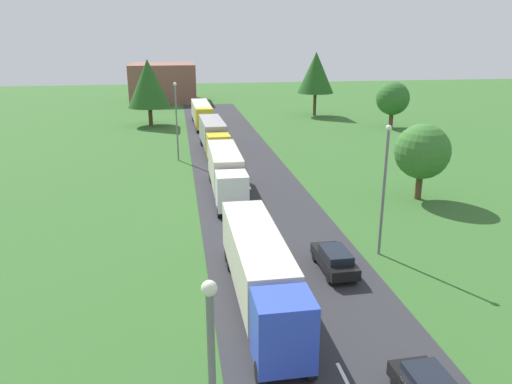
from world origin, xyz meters
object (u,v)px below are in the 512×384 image
(truck_lead, at_px, (260,269))
(tree_maple, at_px, (393,98))
(car_second, at_px, (335,259))
(tree_oak, at_px, (422,152))
(tree_pine, at_px, (148,83))
(lamppost_second, at_px, (384,185))
(distant_building, at_px, (163,82))
(truck_third, at_px, (213,135))
(lamppost_third, at_px, (176,118))
(tree_birch, at_px, (316,73))
(truck_fourth, at_px, (202,113))
(truck_second, at_px, (226,171))

(truck_lead, xyz_separation_m, tree_maple, (28.50, 48.76, 2.21))
(car_second, distance_m, tree_oak, 17.12)
(car_second, xyz_separation_m, tree_pine, (-12.98, 52.91, 5.63))
(lamppost_second, relative_size, distant_building, 0.62)
(truck_third, bearing_deg, tree_pine, 112.13)
(lamppost_third, relative_size, tree_pine, 0.86)
(lamppost_third, relative_size, tree_birch, 0.80)
(lamppost_second, xyz_separation_m, tree_birch, (11.28, 56.50, 2.63))
(truck_fourth, distance_m, car_second, 51.35)
(truck_fourth, height_order, tree_oak, tree_oak)
(truck_fourth, height_order, distant_building, distant_building)
(truck_third, relative_size, car_second, 2.89)
(truck_lead, xyz_separation_m, lamppost_third, (-3.90, 32.61, 2.67))
(truck_third, bearing_deg, car_second, -81.77)
(truck_third, bearing_deg, distant_building, 97.65)
(truck_third, xyz_separation_m, tree_pine, (-8.27, 20.34, 4.30))
(car_second, distance_m, tree_birch, 60.76)
(tree_maple, xyz_separation_m, tree_pine, (-36.42, 7.29, 2.09))
(truck_fourth, bearing_deg, truck_second, -89.63)
(truck_fourth, bearing_deg, lamppost_third, -100.09)
(lamppost_second, bearing_deg, truck_fourth, 100.15)
(lamppost_second, height_order, lamppost_third, lamppost_third)
(lamppost_second, height_order, tree_oak, lamppost_second)
(distant_building, bearing_deg, lamppost_third, -87.30)
(truck_lead, relative_size, truck_fourth, 1.01)
(truck_lead, relative_size, tree_oak, 2.01)
(truck_third, relative_size, tree_birch, 1.17)
(tree_maple, bearing_deg, lamppost_third, -153.51)
(tree_pine, relative_size, distant_building, 0.74)
(truck_fourth, xyz_separation_m, lamppost_third, (-3.85, -21.62, 2.76))
(truck_second, bearing_deg, truck_lead, -90.52)
(lamppost_third, bearing_deg, distant_building, 92.70)
(truck_second, xyz_separation_m, truck_third, (0.18, 16.73, -0.04))
(lamppost_third, xyz_separation_m, tree_birch, (23.91, 29.07, 2.51))
(car_second, height_order, lamppost_third, lamppost_third)
(truck_third, height_order, lamppost_third, lamppost_third)
(tree_oak, bearing_deg, truck_lead, -136.89)
(tree_oak, bearing_deg, truck_second, 167.71)
(truck_lead, distance_m, tree_maple, 56.52)
(tree_oak, bearing_deg, tree_birch, 85.65)
(truck_fourth, height_order, lamppost_second, lamppost_second)
(tree_pine, bearing_deg, lamppost_second, -71.89)
(truck_second, bearing_deg, lamppost_second, -58.23)
(tree_oak, distance_m, tree_birch, 46.48)
(truck_lead, bearing_deg, truck_third, 89.43)
(lamppost_third, bearing_deg, tree_pine, 99.71)
(truck_third, bearing_deg, tree_birch, 52.88)
(lamppost_third, distance_m, tree_maple, 36.21)
(car_second, bearing_deg, tree_oak, 47.08)
(lamppost_second, relative_size, tree_maple, 1.23)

